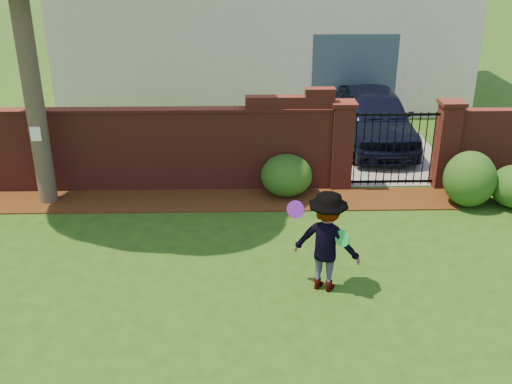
{
  "coord_description": "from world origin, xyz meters",
  "views": [
    {
      "loc": [
        0.35,
        -7.83,
        5.13
      ],
      "look_at": [
        0.56,
        1.4,
        1.05
      ],
      "focal_mm": 42.41,
      "sensor_mm": 36.0,
      "label": 1
    }
  ],
  "objects_px": {
    "car": "(376,120)",
    "man": "(326,242)",
    "frisbee_green": "(342,239)",
    "frisbee_purple": "(296,209)"
  },
  "relations": [
    {
      "from": "frisbee_green",
      "to": "man",
      "type": "bearing_deg",
      "value": 132.58
    },
    {
      "from": "frisbee_purple",
      "to": "car",
      "type": "bearing_deg",
      "value": 68.19
    },
    {
      "from": "car",
      "to": "man",
      "type": "height_order",
      "value": "man"
    },
    {
      "from": "frisbee_purple",
      "to": "frisbee_green",
      "type": "bearing_deg",
      "value": -23.01
    },
    {
      "from": "man",
      "to": "frisbee_purple",
      "type": "distance_m",
      "value": 0.7
    },
    {
      "from": "man",
      "to": "frisbee_green",
      "type": "distance_m",
      "value": 0.35
    },
    {
      "from": "man",
      "to": "car",
      "type": "bearing_deg",
      "value": -83.42
    },
    {
      "from": "car",
      "to": "man",
      "type": "distance_m",
      "value": 6.77
    },
    {
      "from": "car",
      "to": "frisbee_green",
      "type": "bearing_deg",
      "value": -106.03
    },
    {
      "from": "car",
      "to": "man",
      "type": "bearing_deg",
      "value": -108.19
    }
  ]
}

